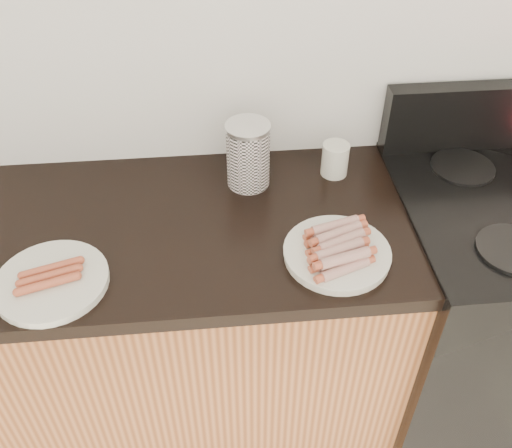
{
  "coord_description": "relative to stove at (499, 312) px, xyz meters",
  "views": [
    {
      "loc": [
        -0.1,
        0.58,
        1.87
      ],
      "look_at": [
        -0.0,
        1.62,
        0.95
      ],
      "focal_mm": 40.0,
      "sensor_mm": 36.0,
      "label": 1
    }
  ],
  "objects": [
    {
      "name": "main_plate",
      "position": [
        -0.6,
        -0.14,
        0.45
      ],
      "size": [
        0.27,
        0.27,
        0.02
      ],
      "primitive_type": "cylinder",
      "rotation": [
        0.0,
        0.0,
        -0.06
      ],
      "color": "white",
      "rests_on": "counter_slab"
    },
    {
      "name": "burner_far_left",
      "position": [
        -0.17,
        0.17,
        0.46
      ],
      "size": [
        0.18,
        0.18,
        0.01
      ],
      "primitive_type": "cylinder",
      "color": "black",
      "rests_on": "stove"
    },
    {
      "name": "mug",
      "position": [
        -0.54,
        0.2,
        0.49
      ],
      "size": [
        0.09,
        0.09,
        0.1
      ],
      "primitive_type": "cylinder",
      "rotation": [
        0.0,
        0.0,
        -0.19
      ],
      "color": "white",
      "rests_on": "counter_slab"
    },
    {
      "name": "stove",
      "position": [
        0.0,
        0.0,
        0.0
      ],
      "size": [
        0.76,
        0.65,
        0.91
      ],
      "color": "black",
      "rests_on": "floor"
    },
    {
      "name": "plain_sausages",
      "position": [
        -1.27,
        -0.16,
        0.47
      ],
      "size": [
        0.13,
        0.11,
        0.02
      ],
      "rotation": [
        0.0,
        0.0,
        0.3
      ],
      "color": "tan",
      "rests_on": "side_plate"
    },
    {
      "name": "stove_panel",
      "position": [
        0.0,
        0.28,
        0.55
      ],
      "size": [
        0.76,
        0.06,
        0.2
      ],
      "primitive_type": "cube",
      "color": "black",
      "rests_on": "stove"
    },
    {
      "name": "canister",
      "position": [
        -0.78,
        0.18,
        0.54
      ],
      "size": [
        0.12,
        0.12,
        0.19
      ],
      "rotation": [
        0.0,
        0.0,
        0.35
      ],
      "color": "silver",
      "rests_on": "counter_slab"
    },
    {
      "name": "side_plate",
      "position": [
        -1.27,
        -0.17,
        0.45
      ],
      "size": [
        0.35,
        0.35,
        0.02
      ],
      "primitive_type": "cylinder",
      "rotation": [
        0.0,
        0.0,
        0.43
      ],
      "color": "white",
      "rests_on": "counter_slab"
    },
    {
      "name": "hotdog_pile",
      "position": [
        -0.6,
        -0.14,
        0.48
      ],
      "size": [
        0.12,
        0.2,
        0.05
      ],
      "rotation": [
        0.0,
        0.0,
        0.31
      ],
      "color": "brown",
      "rests_on": "main_plate"
    },
    {
      "name": "cabinet_base",
      "position": [
        -1.48,
        0.01,
        -0.03
      ],
      "size": [
        2.2,
        0.59,
        0.86
      ],
      "primitive_type": "cube",
      "color": "#B36D3E",
      "rests_on": "floor"
    },
    {
      "name": "wall_back",
      "position": [
        -0.78,
        0.32,
        0.84
      ],
      "size": [
        4.0,
        0.04,
        2.6
      ],
      "primitive_type": "cube",
      "color": "silver",
      "rests_on": "ground"
    }
  ]
}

